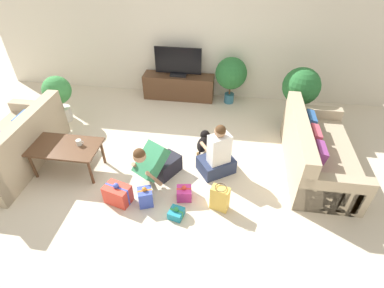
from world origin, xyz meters
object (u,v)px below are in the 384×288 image
person_sitting (217,156)px  potted_plant_back_right (231,74)px  gift_bag_a (220,198)px  person_kneeling (157,163)px  gift_box_c (145,197)px  sofa_left (14,148)px  gift_box_a (118,194)px  gift_box_b (184,193)px  sofa_right (316,153)px  gift_box_d (176,213)px  tv (178,63)px  coffee_table (65,149)px  mug (79,142)px  potted_plant_corner_left (58,94)px  tv_console (179,87)px  potted_plant_corner_right (301,89)px  dog (203,142)px

person_sitting → potted_plant_back_right: bearing=-126.1°
potted_plant_back_right → gift_bag_a: 2.99m
person_kneeling → gift_box_c: (-0.05, -0.50, -0.20)m
sofa_left → person_kneeling: sofa_left is taller
gift_box_a → gift_box_b: 0.93m
sofa_right → gift_box_d: 2.37m
tv → gift_box_d: bearing=-80.4°
coffee_table → mug: 0.24m
tv → gift_box_c: bearing=-88.5°
gift_box_d → person_sitting: bearing=64.4°
potted_plant_back_right → tv: bearing=177.4°
person_kneeling → coffee_table: bearing=-150.2°
potted_plant_corner_left → gift_box_d: potted_plant_corner_left is taller
gift_box_b → mug: bearing=166.5°
person_sitting → mug: person_sitting is taller
gift_box_a → mug: 1.03m
tv_console → sofa_right: bearing=-37.8°
gift_box_c → potted_plant_corner_left: bearing=139.0°
potted_plant_corner_right → person_sitting: size_ratio=1.24×
tv → potted_plant_corner_right: 2.47m
person_kneeling → gift_box_b: person_kneeling is taller
sofa_left → dog: (2.97, 0.69, -0.09)m
tv_console → mug: mug is taller
sofa_right → gift_box_b: 2.15m
coffee_table → gift_box_d: bearing=-20.3°
potted_plant_corner_right → gift_box_c: 3.39m
person_sitting → sofa_right: bearing=157.7°
gift_box_a → sofa_right: bearing=21.7°
person_kneeling → gift_box_d: 0.82m
dog → tv_console: bearing=-62.6°
potted_plant_corner_right → gift_box_d: 3.23m
tv → gift_box_b: tv is taller
potted_plant_back_right → sofa_left: bearing=-143.5°
tv → gift_box_b: 3.04m
coffee_table → mug: size_ratio=8.70×
coffee_table → potted_plant_back_right: potted_plant_back_right is taller
sofa_right → dog: 1.79m
sofa_right → gift_box_a: (-2.84, -1.13, -0.16)m
potted_plant_corner_left → dog: size_ratio=1.61×
tv_console → mug: 2.73m
dog → gift_box_a: size_ratio=1.39×
sofa_right → potted_plant_corner_left: bearing=80.8°
potted_plant_back_right → potted_plant_corner_right: (1.28, -0.61, 0.07)m
sofa_left → gift_box_d: bearing=75.2°
dog → potted_plant_corner_right: bearing=-139.8°
dog → gift_bag_a: gift_bag_a is taller
person_sitting → gift_box_b: size_ratio=3.65×
coffee_table → dog: 2.18m
sofa_left → gift_box_a: (1.91, -0.58, -0.15)m
potted_plant_corner_right → gift_box_c: size_ratio=3.43×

